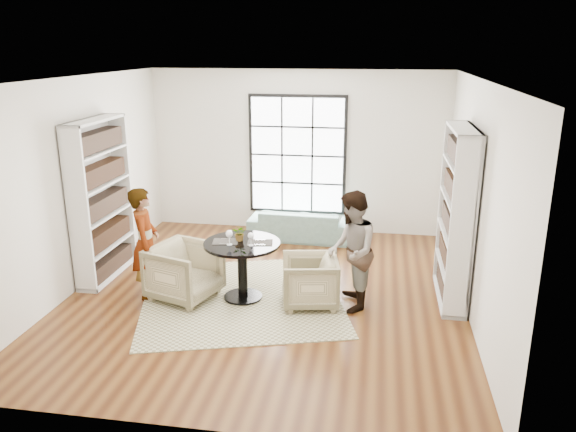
% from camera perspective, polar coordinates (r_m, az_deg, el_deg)
% --- Properties ---
extents(ground, '(6.00, 6.00, 0.00)m').
position_cam_1_polar(ground, '(8.12, -2.18, -7.90)').
color(ground, brown).
extents(room_shell, '(6.00, 6.01, 6.00)m').
position_cam_1_polar(room_shell, '(8.18, -1.53, 1.71)').
color(room_shell, silver).
rests_on(room_shell, ground).
extents(rug, '(3.37, 3.37, 0.01)m').
position_cam_1_polar(rug, '(8.01, -4.73, -8.23)').
color(rug, '#B3AE86').
rests_on(rug, ground).
extents(pedestal_table, '(1.05, 1.05, 0.84)m').
position_cam_1_polar(pedestal_table, '(7.76, -4.67, -4.29)').
color(pedestal_table, black).
rests_on(pedestal_table, ground).
extents(sofa, '(1.90, 0.80, 0.55)m').
position_cam_1_polar(sofa, '(10.24, 1.32, -0.84)').
color(sofa, gray).
rests_on(sofa, ground).
extents(armchair_left, '(1.08, 1.06, 0.78)m').
position_cam_1_polar(armchair_left, '(7.97, -10.44, -5.60)').
color(armchair_left, tan).
rests_on(armchair_left, ground).
extents(armchair_right, '(0.87, 0.85, 0.69)m').
position_cam_1_polar(armchair_right, '(7.67, 2.22, -6.62)').
color(armchair_right, tan).
rests_on(armchair_right, ground).
extents(person_left, '(0.52, 0.66, 1.57)m').
position_cam_1_polar(person_left, '(8.03, -14.30, -2.67)').
color(person_left, gray).
rests_on(person_left, ground).
extents(person_right, '(0.70, 0.85, 1.62)m').
position_cam_1_polar(person_right, '(7.46, 6.46, -3.59)').
color(person_right, gray).
rests_on(person_right, ground).
extents(placemat_left, '(0.38, 0.31, 0.01)m').
position_cam_1_polar(placemat_left, '(7.72, -6.37, -2.59)').
color(placemat_left, '#262421').
rests_on(placemat_left, pedestal_table).
extents(placemat_right, '(0.38, 0.31, 0.01)m').
position_cam_1_polar(placemat_right, '(7.64, -2.86, -2.71)').
color(placemat_right, '#262421').
rests_on(placemat_right, pedestal_table).
extents(cutlery_left, '(0.17, 0.24, 0.01)m').
position_cam_1_polar(cutlery_left, '(7.72, -6.37, -2.54)').
color(cutlery_left, silver).
rests_on(cutlery_left, placemat_left).
extents(cutlery_right, '(0.17, 0.24, 0.01)m').
position_cam_1_polar(cutlery_right, '(7.64, -2.86, -2.67)').
color(cutlery_right, silver).
rests_on(cutlery_right, placemat_right).
extents(wine_glass_left, '(0.10, 0.10, 0.21)m').
position_cam_1_polar(wine_glass_left, '(7.55, -6.00, -1.86)').
color(wine_glass_left, silver).
rests_on(wine_glass_left, pedestal_table).
extents(wine_glass_right, '(0.08, 0.08, 0.18)m').
position_cam_1_polar(wine_glass_right, '(7.51, -3.80, -2.07)').
color(wine_glass_right, silver).
rests_on(wine_glass_right, pedestal_table).
extents(flower_centerpiece, '(0.22, 0.20, 0.22)m').
position_cam_1_polar(flower_centerpiece, '(7.71, -4.90, -1.74)').
color(flower_centerpiece, gray).
rests_on(flower_centerpiece, pedestal_table).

